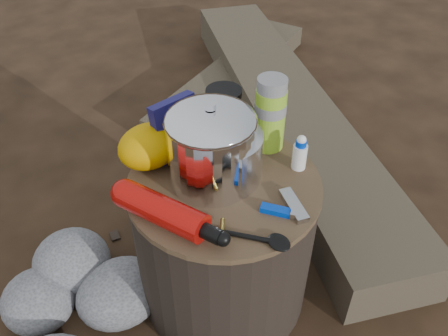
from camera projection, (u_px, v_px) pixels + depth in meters
ground at (224, 289)px, 1.42m from camera, size 60.00×60.00×0.00m
stump at (224, 242)px, 1.28m from camera, size 0.47×0.47×0.43m
log_main at (285, 110)px, 2.02m from camera, size 1.06×1.90×0.16m
log_small at (233, 76)px, 2.31m from camera, size 1.17×0.64×0.10m
foil_windscreen at (220, 156)px, 1.12m from camera, size 0.20×0.20×0.12m
camping_pot at (211, 146)px, 1.08m from camera, size 0.20×0.20×0.20m
fuel_bottle at (163, 211)px, 1.02m from camera, size 0.16×0.28×0.07m
thermos at (270, 114)px, 1.19m from camera, size 0.08×0.08×0.20m
travel_mug at (224, 113)px, 1.25m from camera, size 0.09×0.09×0.14m
stuff_sack at (149, 146)px, 1.16m from camera, size 0.16×0.13×0.11m
food_pouch at (176, 128)px, 1.18m from camera, size 0.13×0.04×0.16m
lighter at (276, 210)px, 1.06m from camera, size 0.07×0.08×0.02m
multitool at (294, 205)px, 1.07m from camera, size 0.06×0.11×0.01m
spork at (242, 235)px, 1.00m from camera, size 0.13×0.16×0.01m
squeeze_bottle at (300, 154)px, 1.16m from camera, size 0.04×0.04×0.09m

